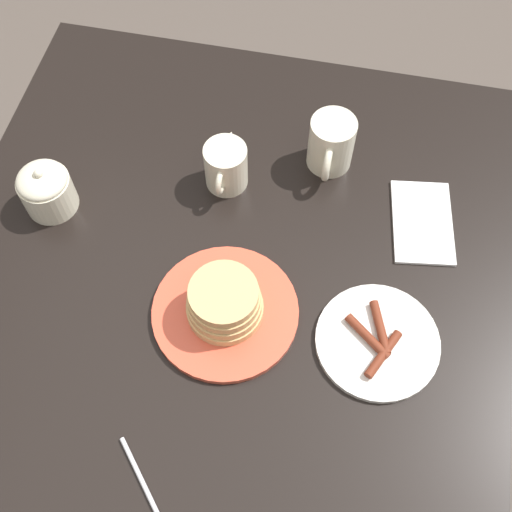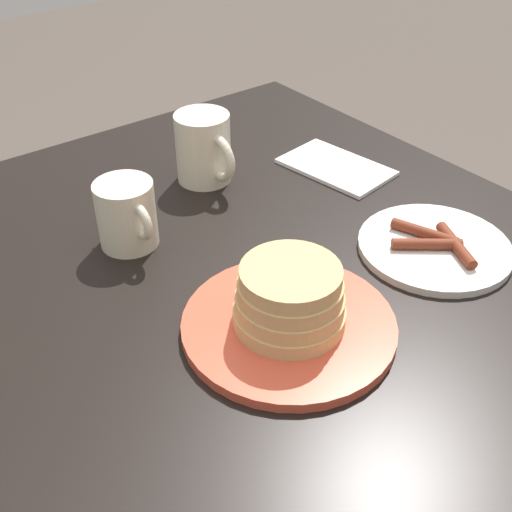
{
  "view_description": "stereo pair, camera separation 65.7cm",
  "coord_description": "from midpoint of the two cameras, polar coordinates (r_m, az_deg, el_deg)",
  "views": [
    {
      "loc": [
        0.39,
        0.15,
        1.67
      ],
      "look_at": [
        -0.1,
        0.05,
        0.77
      ],
      "focal_mm": 45.0,
      "sensor_mm": 36.0,
      "label": 1
    },
    {
      "loc": [
        0.38,
        -0.32,
        1.21
      ],
      "look_at": [
        -0.1,
        0.05,
        0.77
      ],
      "focal_mm": 45.0,
      "sensor_mm": 36.0,
      "label": 2
    }
  ],
  "objects": [
    {
      "name": "dining_table",
      "position": [
        0.92,
        -12.25,
        -29.87
      ],
      "size": [
        1.14,
        0.93,
        0.74
      ],
      "color": "black",
      "rests_on": "ground_plane"
    },
    {
      "name": "pancake_plate",
      "position": [
        0.78,
        -12.47,
        -24.43
      ],
      "size": [
        0.23,
        0.23,
        0.08
      ],
      "color": "#DB5138",
      "rests_on": "dining_table"
    },
    {
      "name": "side_plate_bacon",
      "position": [
        0.87,
        2.59,
        -17.25
      ],
      "size": [
        0.19,
        0.19,
        0.02
      ],
      "color": "silver",
      "rests_on": "dining_table"
    },
    {
      "name": "coffee_mug",
      "position": [
        0.99,
        -15.54,
        -6.48
      ],
      "size": [
        0.11,
        0.08,
        0.1
      ],
      "color": "beige",
      "rests_on": "dining_table"
    },
    {
      "name": "creamer_pitcher",
      "position": [
        0.92,
        -23.18,
        -13.5
      ],
      "size": [
        0.11,
        0.07,
        0.09
      ],
      "color": "beige",
      "rests_on": "dining_table"
    },
    {
      "name": "napkin",
      "position": [
        1.01,
        -3.76,
        -7.46
      ],
      "size": [
        0.18,
        0.12,
        0.01
      ],
      "color": "white",
      "rests_on": "dining_table"
    }
  ]
}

